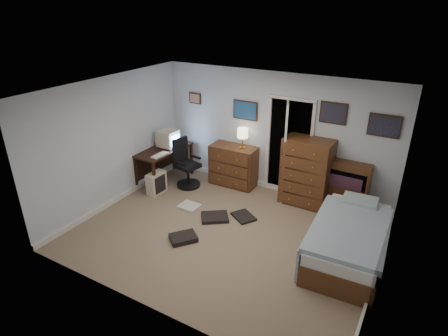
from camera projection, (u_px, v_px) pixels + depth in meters
The scene contains 15 objects.
floor at pixel (225, 234), 6.57m from camera, with size 5.00×4.00×0.02m, color gray.
computer_desk at pixel (161, 155), 8.26m from camera, with size 0.68×1.38×0.78m.
crt_monitor at pixel (168, 138), 8.17m from camera, with size 0.42×0.39×0.37m.
keyboard at pixel (160, 155), 7.78m from camera, with size 0.16×0.42×0.02m, color beige.
pc_tower at pixel (156, 183), 7.84m from camera, with size 0.23×0.45×0.47m.
office_chair at pixel (186, 168), 8.10m from camera, with size 0.61×0.61×1.06m.
media_stack at pixel (189, 146), 9.24m from camera, with size 0.18×0.18×0.88m, color maroon.
low_dresser at pixel (234, 165), 8.15m from camera, with size 1.00×0.50×0.89m, color brown.
table_lamp at pixel (243, 134), 7.74m from camera, with size 0.23×0.23×0.43m.
doorway at pixel (294, 144), 7.79m from camera, with size 0.96×1.12×2.05m.
tall_dresser at pixel (306, 172), 7.30m from camera, with size 0.92×0.54×1.35m, color brown.
headboard_bookcase at pixel (339, 184), 7.17m from camera, with size 1.11×0.31×1.00m.
bed at pixel (348, 240), 5.86m from camera, with size 1.19×2.10×0.67m.
wall_posters at pixel (302, 114), 7.15m from camera, with size 4.38×0.04×0.60m.
floor_clutter at pixel (205, 221), 6.86m from camera, with size 1.57×1.68×0.09m.
Camera 1 is at (2.71, -4.79, 3.77)m, focal length 30.00 mm.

